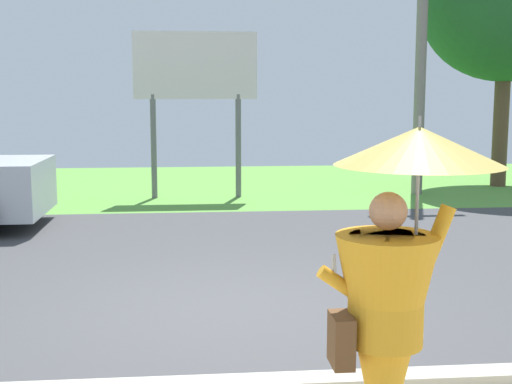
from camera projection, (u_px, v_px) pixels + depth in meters
name	position (u px, v px, depth m)	size (l,w,h in m)	color
ground_plane	(219.00, 251.00, 10.19)	(40.00, 22.00, 0.20)	#424244
monk_pedestrian	(392.00, 296.00, 4.05)	(1.06, 0.97, 2.13)	orange
utility_pole	(421.00, 39.00, 15.06)	(1.80, 0.24, 6.43)	gray
roadside_billboard	(195.00, 78.00, 14.66)	(2.60, 0.12, 3.50)	slate
tree_center_back	(507.00, 4.00, 16.24)	(4.00, 4.00, 6.13)	brown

